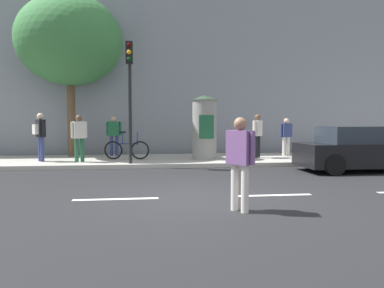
{
  "coord_description": "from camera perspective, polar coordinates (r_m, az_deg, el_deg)",
  "views": [
    {
      "loc": [
        -1.05,
        -7.98,
        1.67
      ],
      "look_at": [
        0.15,
        2.0,
        1.04
      ],
      "focal_mm": 35.08,
      "sensor_mm": 36.0,
      "label": 1
    }
  ],
  "objects": [
    {
      "name": "sidewalk_curb",
      "position": [
        15.1,
        -2.87,
        -2.46
      ],
      "size": [
        36.0,
        4.0,
        0.15
      ],
      "primitive_type": "cube",
      "color": "#B2ADA3",
      "rests_on": "ground_plane"
    },
    {
      "name": "traffic_light",
      "position": [
        13.3,
        -9.47,
        9.25
      ],
      "size": [
        0.24,
        0.45,
        4.21
      ],
      "color": "black",
      "rests_on": "sidewalk_curb"
    },
    {
      "name": "poster_column",
      "position": [
        14.81,
        1.91,
        2.66
      ],
      "size": [
        1.05,
        1.05,
        2.52
      ],
      "color": "gray",
      "rests_on": "sidewalk_curb"
    },
    {
      "name": "ground_plane",
      "position": [
        8.22,
        0.62,
        -8.1
      ],
      "size": [
        80.0,
        80.0,
        0.0
      ],
      "primitive_type": "plane",
      "color": "#232326"
    },
    {
      "name": "pedestrian_with_backpack",
      "position": [
        6.86,
        7.31,
        -1.8
      ],
      "size": [
        0.48,
        0.55,
        1.72
      ],
      "color": "silver",
      "rests_on": "ground_plane"
    },
    {
      "name": "pedestrian_with_bag",
      "position": [
        14.94,
        -22.09,
        1.62
      ],
      "size": [
        0.51,
        0.51,
        1.79
      ],
      "color": "navy",
      "rests_on": "sidewalk_curb"
    },
    {
      "name": "pedestrian_in_light_jacket",
      "position": [
        16.48,
        -11.79,
        1.76
      ],
      "size": [
        0.65,
        0.26,
        1.71
      ],
      "color": "navy",
      "rests_on": "sidewalk_curb"
    },
    {
      "name": "pedestrian_near_pole",
      "position": [
        16.49,
        14.14,
        1.48
      ],
      "size": [
        0.58,
        0.34,
        1.61
      ],
      "color": "silver",
      "rests_on": "sidewalk_curb"
    },
    {
      "name": "building_backdrop",
      "position": [
        20.25,
        -3.93,
        12.51
      ],
      "size": [
        36.0,
        5.0,
        9.62
      ],
      "primitive_type": "cube",
      "color": "gray",
      "rests_on": "ground_plane"
    },
    {
      "name": "pedestrian_in_red_top",
      "position": [
        14.27,
        -16.79,
        1.41
      ],
      "size": [
        0.54,
        0.42,
        1.72
      ],
      "color": "#1E5938",
      "rests_on": "sidewalk_curb"
    },
    {
      "name": "pedestrian_tallest",
      "position": [
        15.43,
        9.92,
        1.83
      ],
      "size": [
        0.49,
        0.55,
        1.77
      ],
      "color": "black",
      "rests_on": "sidewalk_curb"
    },
    {
      "name": "bicycle_leaning",
      "position": [
        14.85,
        -9.91,
        -0.82
      ],
      "size": [
        1.76,
        0.31,
        1.09
      ],
      "color": "black",
      "rests_on": "sidewalk_curb"
    },
    {
      "name": "street_tree",
      "position": [
        17.02,
        -18.08,
        14.66
      ],
      "size": [
        4.39,
        4.39,
        6.72
      ],
      "color": "brown",
      "rests_on": "sidewalk_curb"
    },
    {
      "name": "parked_car_red",
      "position": [
        13.55,
        24.76,
        -0.78
      ],
      "size": [
        4.4,
        1.89,
        1.48
      ],
      "color": "black",
      "rests_on": "ground_plane"
    },
    {
      "name": "lane_markings",
      "position": [
        8.22,
        0.62,
        -8.07
      ],
      "size": [
        25.8,
        0.16,
        0.01
      ],
      "color": "silver",
      "rests_on": "ground_plane"
    }
  ]
}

